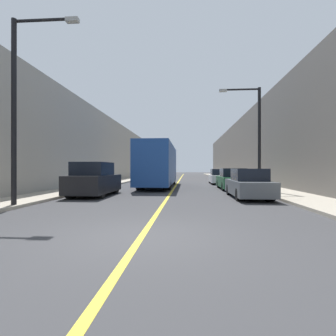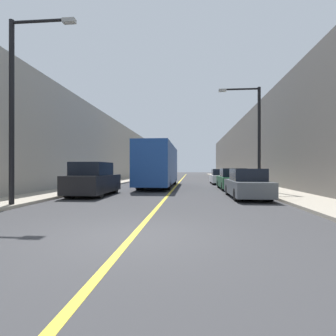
{
  "view_description": "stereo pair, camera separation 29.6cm",
  "coord_description": "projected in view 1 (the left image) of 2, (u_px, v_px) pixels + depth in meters",
  "views": [
    {
      "loc": [
        1.04,
        -5.92,
        1.56
      ],
      "look_at": [
        -0.45,
        14.29,
        1.59
      ],
      "focal_mm": 28.0,
      "sensor_mm": 36.0,
      "label": 1
    },
    {
      "loc": [
        1.34,
        -5.9,
        1.56
      ],
      "look_at": [
        -0.45,
        14.29,
        1.59
      ],
      "focal_mm": 28.0,
      "sensor_mm": 36.0,
      "label": 2
    }
  ],
  "objects": [
    {
      "name": "sidewalk_right",
      "position": [
        230.0,
        179.0,
        35.4
      ],
      "size": [
        2.55,
        72.0,
        0.13
      ],
      "primitive_type": "cube",
      "color": "#A89E8C",
      "rests_on": "ground"
    },
    {
      "name": "street_lamp_left",
      "position": [
        20.0,
        98.0,
        10.32
      ],
      "size": [
        2.73,
        0.24,
        7.35
      ],
      "color": "black",
      "rests_on": "sidewalk_left"
    },
    {
      "name": "building_row_right",
      "position": [
        254.0,
        149.0,
        35.16
      ],
      "size": [
        4.0,
        72.0,
        8.23
      ],
      "primitive_type": "cube",
      "color": "#66605B",
      "rests_on": "ground"
    },
    {
      "name": "road_center_line",
      "position": [
        180.0,
        180.0,
        35.9
      ],
      "size": [
        0.16,
        72.0,
        0.01
      ],
      "primitive_type": "cube",
      "color": "gold",
      "rests_on": "ground"
    },
    {
      "name": "car_right_far",
      "position": [
        219.0,
        177.0,
        26.2
      ],
      "size": [
        1.86,
        4.31,
        1.5
      ],
      "color": "silver",
      "rests_on": "ground"
    },
    {
      "name": "sidewalk_left",
      "position": [
        131.0,
        179.0,
        36.4
      ],
      "size": [
        2.55,
        72.0,
        0.13
      ],
      "primitive_type": "cube",
      "color": "#A89E8C",
      "rests_on": "ground"
    },
    {
      "name": "street_lamp_right",
      "position": [
        255.0,
        131.0,
        17.29
      ],
      "size": [
        2.73,
        0.24,
        6.78
      ],
      "color": "black",
      "rests_on": "sidewalk_right"
    },
    {
      "name": "building_row_left",
      "position": [
        108.0,
        152.0,
        36.64
      ],
      "size": [
        4.0,
        72.0,
        7.6
      ],
      "primitive_type": "cube",
      "color": "gray",
      "rests_on": "ground"
    },
    {
      "name": "car_right_near",
      "position": [
        248.0,
        185.0,
        13.82
      ],
      "size": [
        1.77,
        4.65,
        1.55
      ],
      "color": "#51565B",
      "rests_on": "ground"
    },
    {
      "name": "car_right_mid",
      "position": [
        232.0,
        180.0,
        19.49
      ],
      "size": [
        1.86,
        4.71,
        1.57
      ],
      "color": "#145128",
      "rests_on": "ground"
    },
    {
      "name": "bus",
      "position": [
        159.0,
        165.0,
        22.3
      ],
      "size": [
        2.47,
        11.2,
        3.49
      ],
      "color": "#1E4793",
      "rests_on": "ground"
    },
    {
      "name": "parked_suv_left",
      "position": [
        94.0,
        180.0,
        14.89
      ],
      "size": [
        1.97,
        4.44,
        1.91
      ],
      "color": "black",
      "rests_on": "ground"
    },
    {
      "name": "ground_plane",
      "position": [
        142.0,
        237.0,
        5.98
      ],
      "size": [
        200.0,
        200.0,
        0.0
      ],
      "primitive_type": "plane",
      "color": "#38383A"
    }
  ]
}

